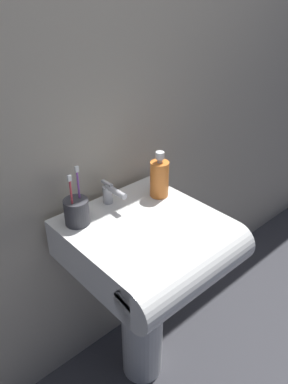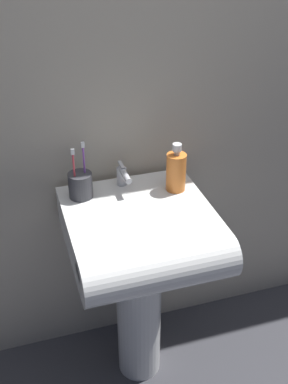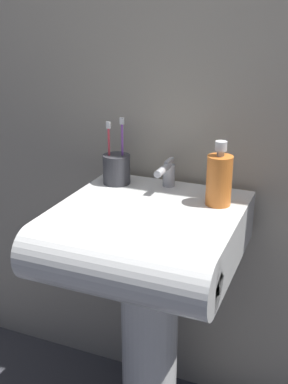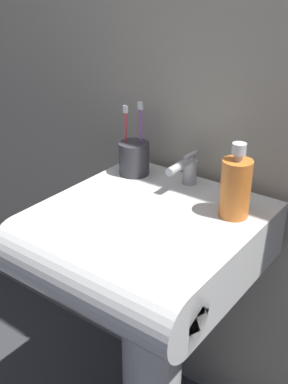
{
  "view_description": "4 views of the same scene",
  "coord_description": "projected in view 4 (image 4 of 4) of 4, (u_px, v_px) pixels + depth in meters",
  "views": [
    {
      "loc": [
        -0.7,
        -0.79,
        1.52
      ],
      "look_at": [
        0.03,
        0.02,
        0.88
      ],
      "focal_mm": 35.0,
      "sensor_mm": 36.0,
      "label": 1
    },
    {
      "loc": [
        -0.38,
        -1.3,
        1.7
      ],
      "look_at": [
        0.01,
        -0.03,
        0.87
      ],
      "focal_mm": 45.0,
      "sensor_mm": 36.0,
      "label": 2
    },
    {
      "loc": [
        0.45,
        -1.13,
        1.3
      ],
      "look_at": [
        -0.01,
        -0.02,
        0.84
      ],
      "focal_mm": 45.0,
      "sensor_mm": 36.0,
      "label": 3
    },
    {
      "loc": [
        0.59,
        -0.83,
        1.34
      ],
      "look_at": [
        -0.02,
        -0.01,
        0.84
      ],
      "focal_mm": 45.0,
      "sensor_mm": 36.0,
      "label": 4
    }
  ],
  "objects": [
    {
      "name": "toothbrush_cup",
      "position": [
        134.0,
        158.0,
        1.33
      ],
      "size": [
        0.08,
        0.08,
        0.21
      ],
      "color": "#38383D",
      "rests_on": "sink_basin"
    },
    {
      "name": "sink_basin",
      "position": [
        140.0,
        245.0,
        1.15
      ],
      "size": [
        0.49,
        0.53,
        0.15
      ],
      "color": "white",
      "rests_on": "sink_pedestal"
    },
    {
      "name": "faucet",
      "position": [
        187.0,
        169.0,
        1.26
      ],
      "size": [
        0.04,
        0.13,
        0.08
      ],
      "color": "#B7B7BC",
      "rests_on": "sink_basin"
    },
    {
      "name": "wall_back",
      "position": [
        220.0,
        19.0,
        1.17
      ],
      "size": [
        5.0,
        0.05,
        2.4
      ],
      "primitive_type": "cube",
      "color": "#B7AD99",
      "rests_on": "ground"
    },
    {
      "name": "soap_bottle",
      "position": [
        236.0,
        187.0,
        1.1
      ],
      "size": [
        0.07,
        0.07,
        0.18
      ],
      "color": "orange",
      "rests_on": "sink_basin"
    },
    {
      "name": "sink_pedestal",
      "position": [
        152.0,
        354.0,
        1.36
      ],
      "size": [
        0.17,
        0.17,
        0.64
      ],
      "primitive_type": "cylinder",
      "color": "white",
      "rests_on": "ground"
    }
  ]
}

